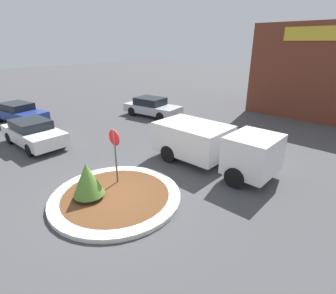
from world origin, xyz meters
name	(u,v)px	position (x,y,z in m)	size (l,w,h in m)	color
ground_plane	(116,198)	(0.00, 0.00, 0.00)	(120.00, 120.00, 0.00)	#474749
traffic_island	(116,196)	(0.00, 0.00, 0.08)	(4.85, 4.85, 0.16)	beige
stop_sign	(115,148)	(-0.75, 0.64, 1.64)	(0.63, 0.07, 2.40)	#4C4C51
island_shrub	(87,179)	(-0.55, -0.77, 0.92)	(1.12, 1.12, 1.38)	brown
utility_truck	(212,144)	(0.96, 4.80, 1.10)	(5.79, 2.43, 1.96)	white
parked_sedan_blue	(19,113)	(-13.33, 1.30, 0.72)	(4.80, 2.59, 1.40)	navy
parked_sedan_silver	(152,107)	(-7.60, 9.09, 0.73)	(4.74, 2.53, 1.44)	#B7B7BC
parked_sedan_white	(34,133)	(-7.83, 0.16, 0.74)	(4.46, 2.07, 1.44)	silver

